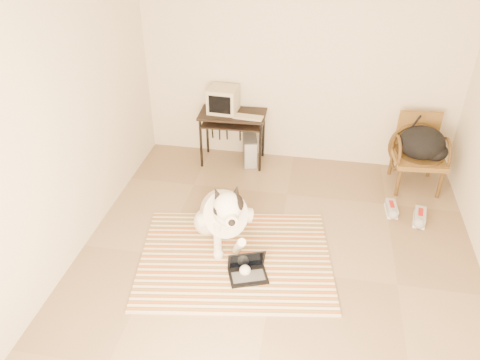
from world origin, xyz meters
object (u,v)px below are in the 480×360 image
(pc_tower, at_px, (250,150))
(rattan_chair, at_px, (418,152))
(backpack, at_px, (424,144))
(laptop, at_px, (247,270))
(crt_monitor, at_px, (223,100))
(computer_desk, at_px, (232,121))
(dog, at_px, (224,215))

(pc_tower, xyz_separation_m, rattan_chair, (2.09, -0.15, 0.26))
(backpack, bearing_deg, laptop, -132.91)
(crt_monitor, height_order, backpack, crt_monitor)
(computer_desk, relative_size, pc_tower, 2.01)
(crt_monitor, relative_size, backpack, 0.65)
(dog, bearing_deg, crt_monitor, 101.78)
(laptop, relative_size, crt_monitor, 1.13)
(dog, relative_size, pc_tower, 2.50)
(computer_desk, distance_m, backpack, 2.35)
(laptop, bearing_deg, computer_desk, 104.74)
(dog, bearing_deg, laptop, -54.40)
(pc_tower, distance_m, rattan_chair, 2.11)
(dog, relative_size, rattan_chair, 1.21)
(dog, relative_size, computer_desk, 1.25)
(dog, xyz_separation_m, laptop, (0.33, -0.45, -0.27))
(crt_monitor, bearing_deg, pc_tower, -3.36)
(laptop, bearing_deg, dog, 125.60)
(laptop, height_order, computer_desk, computer_desk)
(computer_desk, bearing_deg, pc_tower, 8.06)
(dog, distance_m, pc_tower, 1.70)
(rattan_chair, bearing_deg, backpack, -71.26)
(dog, bearing_deg, computer_desk, 97.89)
(crt_monitor, distance_m, rattan_chair, 2.49)
(computer_desk, distance_m, rattan_chair, 2.33)
(dog, distance_m, laptop, 0.62)
(computer_desk, bearing_deg, rattan_chair, -3.00)
(dog, height_order, backpack, dog)
(crt_monitor, bearing_deg, laptop, -72.51)
(computer_desk, bearing_deg, backpack, -4.69)
(pc_tower, height_order, backpack, backpack)
(computer_desk, relative_size, crt_monitor, 2.28)
(laptop, height_order, crt_monitor, crt_monitor)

